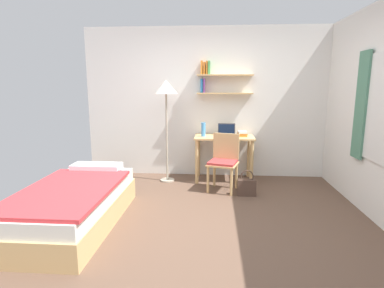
{
  "coord_description": "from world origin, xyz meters",
  "views": [
    {
      "loc": [
        0.09,
        -3.45,
        1.61
      ],
      "look_at": [
        -0.21,
        0.51,
        0.85
      ],
      "focal_mm": 28.85,
      "sensor_mm": 36.0,
      "label": 1
    }
  ],
  "objects_px": {
    "desk_chair": "(224,160)",
    "standing_lamp": "(166,93)",
    "handbag": "(247,187)",
    "laptop": "(227,133)",
    "water_bottle": "(203,129)",
    "book_stack": "(242,134)",
    "desk": "(224,145)",
    "bed": "(74,205)"
  },
  "relations": [
    {
      "from": "bed",
      "to": "laptop",
      "type": "bearing_deg",
      "value": 46.33
    },
    {
      "from": "water_bottle",
      "to": "book_stack",
      "type": "bearing_deg",
      "value": 7.48
    },
    {
      "from": "laptop",
      "to": "book_stack",
      "type": "distance_m",
      "value": 0.26
    },
    {
      "from": "desk_chair",
      "to": "bed",
      "type": "bearing_deg",
      "value": -142.11
    },
    {
      "from": "desk_chair",
      "to": "standing_lamp",
      "type": "relative_size",
      "value": 0.51
    },
    {
      "from": "water_bottle",
      "to": "handbag",
      "type": "relative_size",
      "value": 0.6
    },
    {
      "from": "laptop",
      "to": "handbag",
      "type": "bearing_deg",
      "value": -70.24
    },
    {
      "from": "standing_lamp",
      "to": "handbag",
      "type": "height_order",
      "value": "standing_lamp"
    },
    {
      "from": "water_bottle",
      "to": "handbag",
      "type": "height_order",
      "value": "water_bottle"
    },
    {
      "from": "bed",
      "to": "water_bottle",
      "type": "bearing_deg",
      "value": 51.97
    },
    {
      "from": "standing_lamp",
      "to": "book_stack",
      "type": "xyz_separation_m",
      "value": [
        1.26,
        0.17,
        -0.68
      ]
    },
    {
      "from": "desk",
      "to": "desk_chair",
      "type": "relative_size",
      "value": 1.14
    },
    {
      "from": "laptop",
      "to": "handbag",
      "type": "xyz_separation_m",
      "value": [
        0.28,
        -0.79,
        -0.68
      ]
    },
    {
      "from": "bed",
      "to": "desk",
      "type": "relative_size",
      "value": 1.94
    },
    {
      "from": "laptop",
      "to": "book_stack",
      "type": "bearing_deg",
      "value": 1.77
    },
    {
      "from": "water_bottle",
      "to": "book_stack",
      "type": "distance_m",
      "value": 0.66
    },
    {
      "from": "laptop",
      "to": "book_stack",
      "type": "height_order",
      "value": "laptop"
    },
    {
      "from": "standing_lamp",
      "to": "book_stack",
      "type": "relative_size",
      "value": 7.37
    },
    {
      "from": "desk_chair",
      "to": "water_bottle",
      "type": "xyz_separation_m",
      "value": [
        -0.34,
        0.46,
        0.4
      ]
    },
    {
      "from": "standing_lamp",
      "to": "handbag",
      "type": "distance_m",
      "value": 1.96
    },
    {
      "from": "water_bottle",
      "to": "book_stack",
      "type": "xyz_separation_m",
      "value": [
        0.65,
        0.09,
        -0.08
      ]
    },
    {
      "from": "book_stack",
      "to": "handbag",
      "type": "distance_m",
      "value": 1.04
    },
    {
      "from": "book_stack",
      "to": "desk_chair",
      "type": "bearing_deg",
      "value": -120.16
    },
    {
      "from": "desk_chair",
      "to": "book_stack",
      "type": "distance_m",
      "value": 0.7
    },
    {
      "from": "book_stack",
      "to": "bed",
      "type": "bearing_deg",
      "value": -137.37
    },
    {
      "from": "book_stack",
      "to": "water_bottle",
      "type": "bearing_deg",
      "value": -172.52
    },
    {
      "from": "desk_chair",
      "to": "laptop",
      "type": "relative_size",
      "value": 2.92
    },
    {
      "from": "desk",
      "to": "book_stack",
      "type": "bearing_deg",
      "value": 8.02
    },
    {
      "from": "bed",
      "to": "laptop",
      "type": "distance_m",
      "value": 2.7
    },
    {
      "from": "handbag",
      "to": "desk_chair",
      "type": "bearing_deg",
      "value": 143.04
    },
    {
      "from": "bed",
      "to": "water_bottle",
      "type": "xyz_separation_m",
      "value": [
        1.43,
        1.83,
        0.64
      ]
    },
    {
      "from": "book_stack",
      "to": "handbag",
      "type": "bearing_deg",
      "value": -88.41
    },
    {
      "from": "standing_lamp",
      "to": "water_bottle",
      "type": "xyz_separation_m",
      "value": [
        0.61,
        0.08,
        -0.6
      ]
    },
    {
      "from": "standing_lamp",
      "to": "book_stack",
      "type": "bearing_deg",
      "value": 7.69
    },
    {
      "from": "standing_lamp",
      "to": "laptop",
      "type": "height_order",
      "value": "standing_lamp"
    },
    {
      "from": "desk_chair",
      "to": "handbag",
      "type": "height_order",
      "value": "desk_chair"
    },
    {
      "from": "desk",
      "to": "desk_chair",
      "type": "height_order",
      "value": "desk_chair"
    },
    {
      "from": "desk_chair",
      "to": "standing_lamp",
      "type": "xyz_separation_m",
      "value": [
        -0.94,
        0.37,
        1.0
      ]
    },
    {
      "from": "bed",
      "to": "handbag",
      "type": "relative_size",
      "value": 4.93
    },
    {
      "from": "desk",
      "to": "handbag",
      "type": "distance_m",
      "value": 0.95
    },
    {
      "from": "book_stack",
      "to": "desk",
      "type": "bearing_deg",
      "value": -171.98
    },
    {
      "from": "bed",
      "to": "standing_lamp",
      "type": "height_order",
      "value": "standing_lamp"
    }
  ]
}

